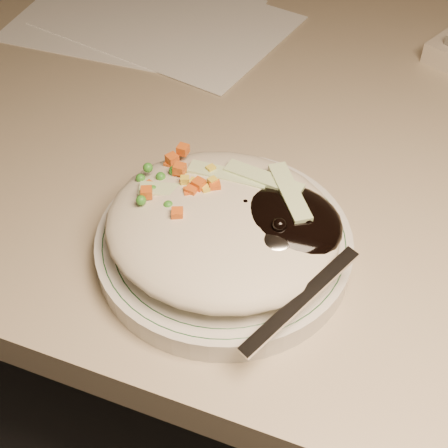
% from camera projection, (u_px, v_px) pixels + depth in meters
% --- Properties ---
extents(desk, '(1.40, 0.70, 0.74)m').
position_uv_depth(desk, '(352.00, 260.00, 0.79)').
color(desk, tan).
rests_on(desk, ground).
extents(plate, '(0.22, 0.22, 0.02)m').
position_uv_depth(plate, '(224.00, 245.00, 0.53)').
color(plate, silver).
rests_on(plate, desk).
extents(plate_rim, '(0.20, 0.20, 0.00)m').
position_uv_depth(plate_rim, '(224.00, 237.00, 0.52)').
color(plate_rim, '#144723').
rests_on(plate_rim, plate).
extents(meal, '(0.21, 0.19, 0.05)m').
position_uv_depth(meal, '(229.00, 221.00, 0.50)').
color(meal, beige).
rests_on(meal, plate).
extents(papers, '(0.36, 0.27, 0.00)m').
position_uv_depth(papers, '(151.00, 20.00, 0.81)').
color(papers, white).
rests_on(papers, desk).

